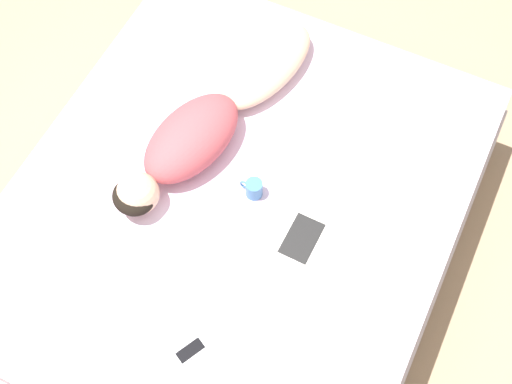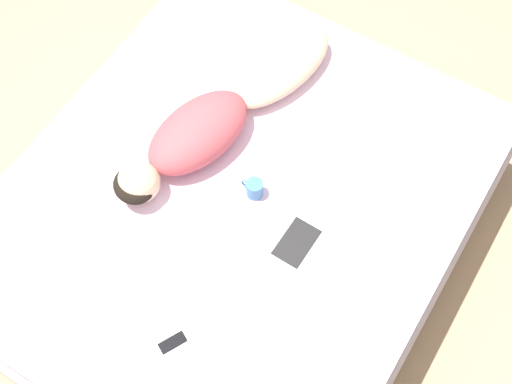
{
  "view_description": "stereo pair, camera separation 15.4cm",
  "coord_description": "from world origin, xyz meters",
  "px_view_note": "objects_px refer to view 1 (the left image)",
  "views": [
    {
      "loc": [
        -0.71,
        1.25,
        3.29
      ],
      "look_at": [
        -0.08,
        -0.04,
        0.59
      ],
      "focal_mm": 50.0,
      "sensor_mm": 36.0,
      "label": 1
    },
    {
      "loc": [
        -0.84,
        1.18,
        3.29
      ],
      "look_at": [
        -0.08,
        -0.04,
        0.59
      ],
      "focal_mm": 50.0,
      "sensor_mm": 36.0,
      "label": 2
    }
  ],
  "objects_px": {
    "open_magazine": "(322,248)",
    "person": "(211,120)",
    "cell_phone": "(190,351)",
    "coffee_mug": "(254,188)"
  },
  "relations": [
    {
      "from": "cell_phone",
      "to": "person",
      "type": "bearing_deg",
      "value": -40.11
    },
    {
      "from": "coffee_mug",
      "to": "cell_phone",
      "type": "xyz_separation_m",
      "value": [
        -0.08,
        0.74,
        -0.04
      ]
    },
    {
      "from": "person",
      "to": "cell_phone",
      "type": "height_order",
      "value": "person"
    },
    {
      "from": "person",
      "to": "open_magazine",
      "type": "height_order",
      "value": "person"
    },
    {
      "from": "open_magazine",
      "to": "cell_phone",
      "type": "relative_size",
      "value": 2.78
    },
    {
      "from": "open_magazine",
      "to": "coffee_mug",
      "type": "distance_m",
      "value": 0.39
    },
    {
      "from": "open_magazine",
      "to": "person",
      "type": "bearing_deg",
      "value": -23.83
    },
    {
      "from": "person",
      "to": "coffee_mug",
      "type": "bearing_deg",
      "value": 158.78
    },
    {
      "from": "coffee_mug",
      "to": "cell_phone",
      "type": "height_order",
      "value": "coffee_mug"
    },
    {
      "from": "coffee_mug",
      "to": "cell_phone",
      "type": "relative_size",
      "value": 0.72
    }
  ]
}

